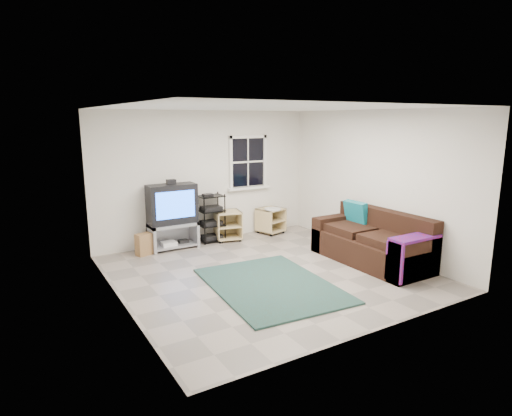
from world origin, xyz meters
TOP-DOWN VIEW (x-y plane):
  - room at (0.95, 2.27)m, footprint 4.60×4.62m
  - tv_unit at (-0.83, 2.05)m, footprint 0.91×0.45m
  - av_rack at (0.01, 2.10)m, footprint 0.49×0.35m
  - side_table_left at (0.34, 2.07)m, footprint 0.61×0.61m
  - side_table_right at (1.37, 2.06)m, footprint 0.60×0.60m
  - sofa at (1.85, -0.48)m, footprint 0.94×2.12m
  - shag_rug at (-0.25, -0.51)m, footprint 1.82×2.39m
  - paper_bag at (-1.44, 1.92)m, footprint 0.32×0.25m

SIDE VIEW (x-z plane):
  - shag_rug at x=-0.25m, z-range 0.00..0.03m
  - paper_bag at x=-1.44m, z-range 0.00..0.40m
  - side_table_right at x=1.37m, z-range 0.03..0.60m
  - side_table_left at x=0.34m, z-range 0.02..0.62m
  - sofa at x=1.85m, z-range -0.14..0.83m
  - av_rack at x=0.01m, z-range -0.06..0.91m
  - tv_unit at x=-0.83m, z-range 0.07..1.40m
  - room at x=0.95m, z-range -0.82..3.78m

